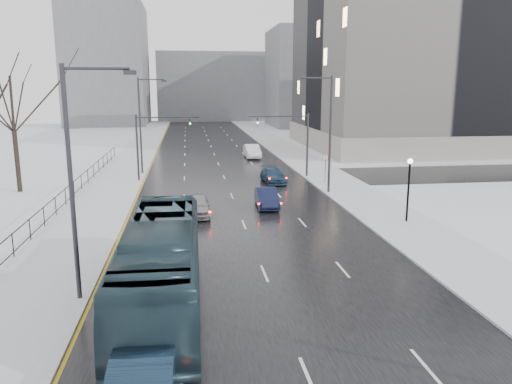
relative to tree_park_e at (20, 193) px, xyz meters
name	(u,v)px	position (x,y,z in m)	size (l,w,h in m)	color
road	(217,162)	(18.20, 16.00, 0.02)	(16.00, 150.00, 0.04)	black
cross_road	(225,179)	(18.20, 4.00, 0.02)	(130.00, 10.00, 0.04)	black
sidewalk_left	(130,163)	(7.70, 16.00, 0.08)	(5.00, 150.00, 0.16)	silver
sidewalk_right	(301,160)	(28.70, 16.00, 0.08)	(5.00, 150.00, 0.16)	silver
park_strip	(48,165)	(-1.80, 16.00, 0.06)	(14.00, 150.00, 0.12)	white
tree_park_e	(20,193)	(0.00, 0.00, 0.00)	(9.45, 9.45, 13.50)	black
iron_fence	(35,223)	(5.20, -14.00, 0.91)	(0.06, 70.00, 1.30)	black
streetlight_r_mid	(328,129)	(26.37, -4.00, 5.62)	(2.95, 0.25, 10.00)	#2D2D33
streetlight_l_near	(76,173)	(10.03, -24.00, 5.62)	(2.95, 0.25, 10.00)	#2D2D33
streetlight_l_far	(142,121)	(10.03, 8.00, 5.62)	(2.95, 0.25, 10.00)	#2D2D33
lamppost_r_mid	(409,181)	(29.20, -14.00, 2.94)	(0.36, 0.36, 4.28)	black
mast_signal_right	(297,137)	(25.53, 4.00, 4.11)	(6.10, 0.33, 6.50)	#2D2D33
mast_signal_left	(148,139)	(10.87, 4.00, 4.11)	(6.10, 0.33, 6.50)	#2D2D33
no_uturn_sign	(326,161)	(27.40, 0.00, 2.30)	(0.60, 0.06, 2.70)	#2D2D33
civic_building	(442,72)	(53.20, 28.00, 11.21)	(41.00, 31.00, 24.80)	gray
bldg_far_right	(322,78)	(46.20, 71.00, 11.00)	(24.00, 20.00, 22.00)	slate
bldg_far_left	(107,65)	(-3.80, 81.00, 14.00)	(18.00, 22.00, 28.00)	slate
bldg_far_center	(214,87)	(22.20, 96.00, 9.00)	(30.00, 18.00, 18.00)	slate
bus	(162,264)	(13.40, -25.00, 1.85)	(3.05, 13.02, 3.63)	#243A46
sedan_center_near	(198,206)	(15.21, -10.14, 0.77)	(1.73, 4.30, 1.46)	gray
sedan_right_near	(267,198)	(20.50, -8.28, 0.77)	(1.54, 4.41, 1.45)	#121736
sedan_right_far	(273,175)	(22.70, 1.57, 0.72)	(1.90, 4.66, 1.35)	navy
sedan_right_distant	(252,151)	(22.87, 18.70, 0.90)	(1.81, 5.20, 1.71)	white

